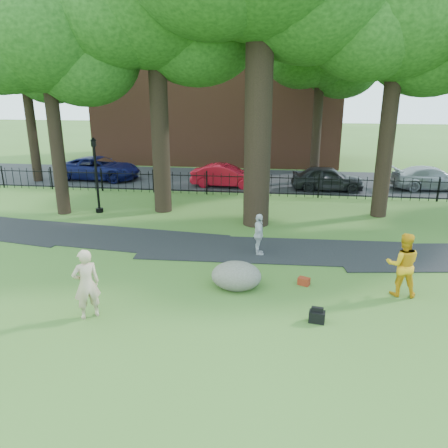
# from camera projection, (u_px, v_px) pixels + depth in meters

# --- Properties ---
(ground) EXTENTS (120.00, 120.00, 0.00)m
(ground) POSITION_uv_depth(u_px,v_px,m) (240.00, 299.00, 12.26)
(ground) COLOR #3A5A1F
(ground) RESTS_ON ground
(footpath) EXTENTS (36.07, 3.85, 0.03)m
(footpath) POSITION_uv_depth(u_px,v_px,m) (278.00, 251.00, 15.81)
(footpath) COLOR black
(footpath) RESTS_ON ground
(street) EXTENTS (80.00, 7.00, 0.02)m
(street) POSITION_uv_depth(u_px,v_px,m) (265.00, 180.00, 27.36)
(street) COLOR black
(street) RESTS_ON ground
(iron_fence) EXTENTS (44.00, 0.04, 1.20)m
(iron_fence) POSITION_uv_depth(u_px,v_px,m) (262.00, 185.00, 23.40)
(iron_fence) COLOR black
(iron_fence) RESTS_ON ground
(brick_building) EXTENTS (18.00, 8.00, 12.00)m
(brick_building) POSITION_uv_depth(u_px,v_px,m) (219.00, 81.00, 33.58)
(brick_building) COLOR brown
(brick_building) RESTS_ON ground
(tree_row) EXTENTS (26.82, 7.96, 12.42)m
(tree_row) POSITION_uv_depth(u_px,v_px,m) (275.00, 22.00, 17.63)
(tree_row) COLOR black
(tree_row) RESTS_ON ground
(woman) EXTENTS (0.81, 0.77, 1.87)m
(woman) POSITION_uv_depth(u_px,v_px,m) (86.00, 284.00, 11.05)
(woman) COLOR tan
(woman) RESTS_ON ground
(man) EXTENTS (0.94, 0.76, 1.86)m
(man) POSITION_uv_depth(u_px,v_px,m) (403.00, 265.00, 12.26)
(man) COLOR orange
(man) RESTS_ON ground
(pedestrian) EXTENTS (0.47, 0.92, 1.50)m
(pedestrian) POSITION_uv_depth(u_px,v_px,m) (259.00, 235.00, 15.24)
(pedestrian) COLOR silver
(pedestrian) RESTS_ON ground
(boulder) EXTENTS (1.62, 1.30, 0.87)m
(boulder) POSITION_uv_depth(u_px,v_px,m) (236.00, 274.00, 12.84)
(boulder) COLOR gray
(boulder) RESTS_ON ground
(lamppost) EXTENTS (0.35, 0.35, 3.50)m
(lamppost) POSITION_uv_depth(u_px,v_px,m) (96.00, 176.00, 20.07)
(lamppost) COLOR black
(lamppost) RESTS_ON ground
(backpack) EXTENTS (0.43, 0.31, 0.30)m
(backpack) POSITION_uv_depth(u_px,v_px,m) (317.00, 317.00, 11.04)
(backpack) COLOR black
(backpack) RESTS_ON ground
(red_bag) EXTENTS (0.39, 0.33, 0.23)m
(red_bag) POSITION_uv_depth(u_px,v_px,m) (304.00, 281.00, 13.10)
(red_bag) COLOR maroon
(red_bag) RESTS_ON ground
(red_sedan) EXTENTS (4.06, 1.63, 1.31)m
(red_sedan) POSITION_uv_depth(u_px,v_px,m) (226.00, 176.00, 25.53)
(red_sedan) COLOR #AB0D1D
(red_sedan) RESTS_ON ground
(navy_van) EXTENTS (5.31, 2.82, 1.42)m
(navy_van) POSITION_uv_depth(u_px,v_px,m) (99.00, 168.00, 27.48)
(navy_van) COLOR #0D1143
(navy_van) RESTS_ON ground
(grey_car) EXTENTS (4.05, 1.68, 1.37)m
(grey_car) POSITION_uv_depth(u_px,v_px,m) (327.00, 178.00, 24.65)
(grey_car) COLOR black
(grey_car) RESTS_ON ground
(silver_car) EXTENTS (4.67, 2.36, 1.30)m
(silver_car) POSITION_uv_depth(u_px,v_px,m) (431.00, 178.00, 24.87)
(silver_car) COLOR gray
(silver_car) RESTS_ON ground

